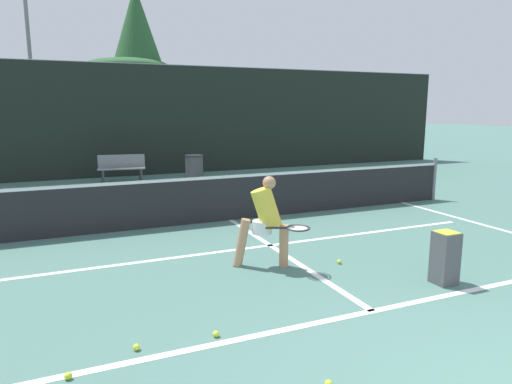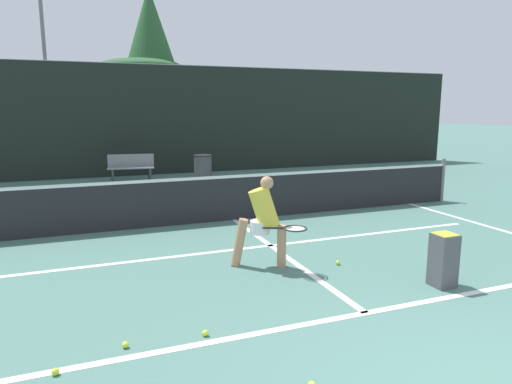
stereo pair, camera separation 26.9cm
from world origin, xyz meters
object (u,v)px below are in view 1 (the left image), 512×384
Objects in this scene: player_practicing at (266,219)px; trash_bin at (194,167)px; parked_car at (148,147)px; ball_hopper at (445,257)px; courtside_bench at (122,168)px.

trash_bin is (1.33, 8.57, -0.32)m from player_practicing.
trash_bin is at bearing -85.61° from parked_car.
courtside_bench is at bearing 105.26° from ball_hopper.
ball_hopper is 10.81m from courtside_bench.
player_practicing is at bearing -93.51° from parked_car.
courtside_bench is (-2.84, 10.43, 0.09)m from ball_hopper.
trash_bin is at bearing 0.49° from courtside_bench.
parked_car reaches higher than trash_bin.
parked_car reaches higher than player_practicing.
ball_hopper is at bearing -66.20° from courtside_bench.
trash_bin is (2.26, -0.32, -0.06)m from courtside_bench.
ball_hopper is at bearing -86.70° from trash_bin.
player_practicing is 1.70× the size of trash_bin.
trash_bin is 5.82m from parked_car.
parked_car is at bearing 93.70° from ball_hopper.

